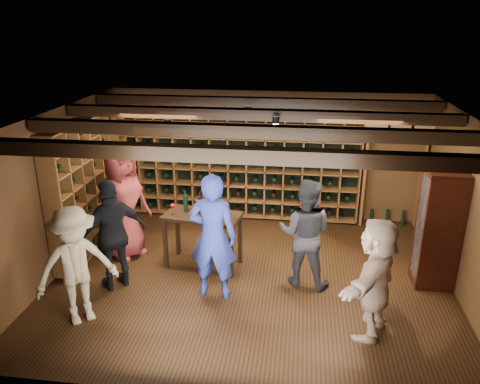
# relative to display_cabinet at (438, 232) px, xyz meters

# --- Properties ---
(ground) EXTENTS (6.00, 6.00, 0.00)m
(ground) POSITION_rel_display_cabinet_xyz_m (-2.71, -0.20, -0.86)
(ground) COLOR black
(ground) RESTS_ON ground
(room_shell) EXTENTS (6.00, 6.00, 6.00)m
(room_shell) POSITION_rel_display_cabinet_xyz_m (-2.71, -0.15, 1.56)
(room_shell) COLOR #53361C
(room_shell) RESTS_ON ground
(wine_rack_back) EXTENTS (4.65, 0.30, 2.20)m
(wine_rack_back) POSITION_rel_display_cabinet_xyz_m (-3.24, 2.13, 0.29)
(wine_rack_back) COLOR brown
(wine_rack_back) RESTS_ON ground
(wine_rack_left) EXTENTS (0.30, 2.65, 2.20)m
(wine_rack_left) POSITION_rel_display_cabinet_xyz_m (-5.54, 0.62, 0.29)
(wine_rack_left) COLOR brown
(wine_rack_left) RESTS_ON ground
(crate_shelf) EXTENTS (1.20, 0.32, 2.07)m
(crate_shelf) POSITION_rel_display_cabinet_xyz_m (-0.31, 2.12, 0.71)
(crate_shelf) COLOR brown
(crate_shelf) RESTS_ON ground
(display_cabinet) EXTENTS (0.55, 0.50, 1.75)m
(display_cabinet) POSITION_rel_display_cabinet_xyz_m (0.00, 0.00, 0.00)
(display_cabinet) COLOR black
(display_cabinet) RESTS_ON ground
(man_blue_shirt) EXTENTS (0.69, 0.46, 1.84)m
(man_blue_shirt) POSITION_rel_display_cabinet_xyz_m (-3.19, -0.74, 0.07)
(man_blue_shirt) COLOR navy
(man_blue_shirt) RESTS_ON ground
(man_grey_suit) EXTENTS (0.91, 0.77, 1.66)m
(man_grey_suit) POSITION_rel_display_cabinet_xyz_m (-1.92, -0.26, -0.03)
(man_grey_suit) COLOR black
(man_grey_suit) RESTS_ON ground
(guest_red_floral) EXTENTS (1.00, 1.11, 1.91)m
(guest_red_floral) POSITION_rel_display_cabinet_xyz_m (-4.87, 0.25, 0.10)
(guest_red_floral) COLOR maroon
(guest_red_floral) RESTS_ON ground
(guest_woman_black) EXTENTS (0.98, 0.99, 1.68)m
(guest_woman_black) POSITION_rel_display_cabinet_xyz_m (-4.66, -0.70, -0.02)
(guest_woman_black) COLOR black
(guest_woman_black) RESTS_ON ground
(guest_khaki) EXTENTS (1.18, 1.13, 1.61)m
(guest_khaki) POSITION_rel_display_cabinet_xyz_m (-4.81, -1.58, -0.05)
(guest_khaki) COLOR #9A8D6A
(guest_khaki) RESTS_ON ground
(guest_beige) EXTENTS (1.01, 1.52, 1.57)m
(guest_beige) POSITION_rel_display_cabinet_xyz_m (-1.06, -1.34, -0.07)
(guest_beige) COLOR tan
(guest_beige) RESTS_ON ground
(tasting_table) EXTENTS (1.26, 0.76, 1.17)m
(tasting_table) POSITION_rel_display_cabinet_xyz_m (-3.52, 0.07, -0.07)
(tasting_table) COLOR black
(tasting_table) RESTS_ON ground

